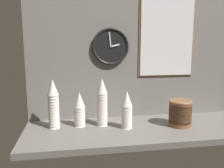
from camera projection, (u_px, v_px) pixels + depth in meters
The scene contains 9 objects.
ground_plane at pixel (143, 130), 163.75cm from camera, with size 160.00×56.00×4.00cm, color slate.
wall_tiled_back at pixel (134, 49), 180.17cm from camera, with size 160.00×3.00×105.00cm.
cup_stack_far_left at pixel (53, 104), 159.01cm from camera, with size 7.62×7.62×33.34cm.
cup_stack_center_left at pixel (102, 102), 164.29cm from camera, with size 7.62×7.62×33.34cm.
cup_stack_left at pixel (80, 109), 163.37cm from camera, with size 7.62×7.62×23.89cm.
cup_stack_center at pixel (127, 109), 159.68cm from camera, with size 7.62×7.62×25.78cm.
bowl_stack_right at pixel (180, 112), 164.51cm from camera, with size 15.97×15.97×18.18cm.
wall_clock at pixel (111, 47), 173.87cm from camera, with size 27.37×2.70×27.37cm.
menu_board at pixel (167, 37), 180.57cm from camera, with size 43.95×1.32×60.08cm.
Camera 1 is at (-46.26, -150.39, 57.22)cm, focal length 38.00 mm.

